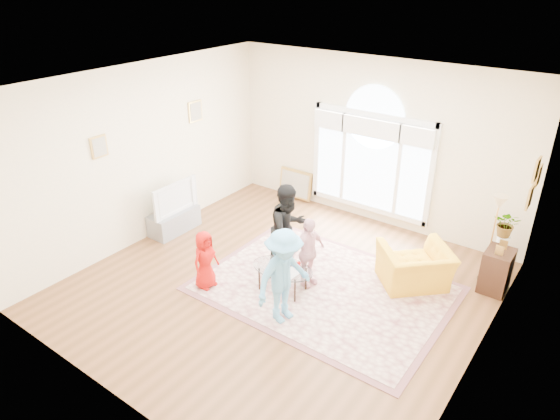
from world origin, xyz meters
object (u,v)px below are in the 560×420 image
Objects in this scene: area_rug at (324,288)px; tv_console at (174,221)px; armchair at (414,267)px; coffee_table at (283,269)px; television at (172,197)px.

tv_console is at bearing -179.22° from area_rug.
area_rug is 1.48m from armchair.
coffee_table is 2.10m from armchair.
area_rug is at bearing 0.78° from television.
television is (-3.35, -0.05, 0.71)m from area_rug.
armchair reaches higher than coffee_table.
armchair is at bearing 40.49° from area_rug.
armchair is (1.60, 1.35, -0.06)m from coffee_table.
area_rug is 3.47× the size of armchair.
area_rug is 0.76m from coffee_table.
armchair is at bearing 12.46° from television.
tv_console reaches higher than area_rug.
tv_console is 0.95× the size of television.
armchair reaches higher than area_rug.
coffee_table reaches higher than area_rug.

